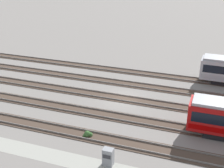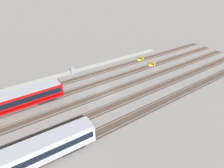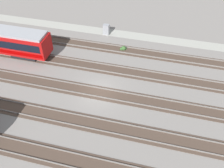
{
  "view_description": "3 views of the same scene",
  "coord_description": "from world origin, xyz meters",
  "px_view_note": "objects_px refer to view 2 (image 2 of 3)",
  "views": [
    {
      "loc": [
        10.3,
        -33.39,
        17.2
      ],
      "look_at": [
        -1.57,
        0.0,
        1.8
      ],
      "focal_mm": 50.0,
      "sensor_mm": 36.0,
      "label": 1
    },
    {
      "loc": [
        16.04,
        27.21,
        22.3
      ],
      "look_at": [
        -1.57,
        0.0,
        1.8
      ],
      "focal_mm": 28.0,
      "sensor_mm": 36.0,
      "label": 2
    },
    {
      "loc": [
        -6.93,
        20.9,
        21.62
      ],
      "look_at": [
        -1.57,
        0.0,
        1.8
      ],
      "focal_mm": 42.0,
      "sensor_mm": 36.0,
      "label": 3
    }
  ],
  "objects_px": {
    "bumper_stop_nearest_track": "(140,59)",
    "subway_car_front_row_right_inner": "(30,155)",
    "bumper_stop_near_inner_track": "(152,64)",
    "weed_clump": "(90,74)",
    "subway_car_front_row_left_inner": "(14,101)",
    "electrical_cabinet": "(73,70)"
  },
  "relations": [
    {
      "from": "weed_clump",
      "to": "subway_car_front_row_left_inner",
      "type": "bearing_deg",
      "value": 14.36
    },
    {
      "from": "bumper_stop_nearest_track",
      "to": "weed_clump",
      "type": "distance_m",
      "value": 16.92
    },
    {
      "from": "bumper_stop_nearest_track",
      "to": "electrical_cabinet",
      "type": "height_order",
      "value": "electrical_cabinet"
    },
    {
      "from": "subway_car_front_row_left_inner",
      "to": "subway_car_front_row_right_inner",
      "type": "distance_m",
      "value": 13.78
    },
    {
      "from": "subway_car_front_row_right_inner",
      "to": "bumper_stop_nearest_track",
      "type": "height_order",
      "value": "subway_car_front_row_right_inner"
    },
    {
      "from": "bumper_stop_near_inner_track",
      "to": "weed_clump",
      "type": "xyz_separation_m",
      "value": [
        17.19,
        -4.68,
        -0.27
      ]
    },
    {
      "from": "subway_car_front_row_left_inner",
      "to": "weed_clump",
      "type": "xyz_separation_m",
      "value": [
        -18.18,
        -4.65,
        -1.8
      ]
    },
    {
      "from": "subway_car_front_row_left_inner",
      "to": "subway_car_front_row_right_inner",
      "type": "bearing_deg",
      "value": 90.0
    },
    {
      "from": "subway_car_front_row_left_inner",
      "to": "subway_car_front_row_right_inner",
      "type": "relative_size",
      "value": 1.0
    },
    {
      "from": "subway_car_front_row_right_inner",
      "to": "electrical_cabinet",
      "type": "xyz_separation_m",
      "value": [
        -14.72,
        -21.9,
        -1.24
      ]
    },
    {
      "from": "bumper_stop_nearest_track",
      "to": "weed_clump",
      "type": "xyz_separation_m",
      "value": [
        16.92,
        -0.1,
        -0.27
      ]
    },
    {
      "from": "subway_car_front_row_right_inner",
      "to": "electrical_cabinet",
      "type": "height_order",
      "value": "subway_car_front_row_right_inner"
    },
    {
      "from": "bumper_stop_nearest_track",
      "to": "bumper_stop_near_inner_track",
      "type": "bearing_deg",
      "value": 93.45
    },
    {
      "from": "bumper_stop_near_inner_track",
      "to": "weed_clump",
      "type": "distance_m",
      "value": 17.82
    },
    {
      "from": "subway_car_front_row_left_inner",
      "to": "bumper_stop_nearest_track",
      "type": "distance_m",
      "value": 35.42
    },
    {
      "from": "electrical_cabinet",
      "to": "bumper_stop_near_inner_track",
      "type": "bearing_deg",
      "value": 158.47
    },
    {
      "from": "bumper_stop_nearest_track",
      "to": "electrical_cabinet",
      "type": "distance_m",
      "value": 20.69
    },
    {
      "from": "bumper_stop_nearest_track",
      "to": "subway_car_front_row_right_inner",
      "type": "bearing_deg",
      "value": 27.58
    },
    {
      "from": "bumper_stop_nearest_track",
      "to": "electrical_cabinet",
      "type": "xyz_separation_m",
      "value": [
        20.38,
        -3.56,
        0.29
      ]
    },
    {
      "from": "bumper_stop_nearest_track",
      "to": "bumper_stop_near_inner_track",
      "type": "xyz_separation_m",
      "value": [
        -0.28,
        4.58,
        0.0
      ]
    },
    {
      "from": "subway_car_front_row_left_inner",
      "to": "bumper_stop_nearest_track",
      "type": "bearing_deg",
      "value": -172.61
    },
    {
      "from": "electrical_cabinet",
      "to": "weed_clump",
      "type": "bearing_deg",
      "value": 134.95
    }
  ]
}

